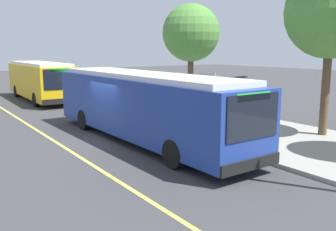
{
  "coord_description": "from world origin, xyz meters",
  "views": [
    {
      "loc": [
        14.67,
        -7.03,
        3.93
      ],
      "look_at": [
        2.24,
        1.57,
        1.23
      ],
      "focal_mm": 39.64,
      "sensor_mm": 36.0,
      "label": 1
    }
  ],
  "objects_px": {
    "transit_bus_main": "(143,104)",
    "transit_bus_second": "(40,80)",
    "waiting_bench": "(218,113)",
    "route_sign_post": "(212,95)"
  },
  "relations": [
    {
      "from": "transit_bus_second",
      "to": "waiting_bench",
      "type": "xyz_separation_m",
      "value": [
        15.06,
        4.84,
        -0.98
      ]
    },
    {
      "from": "transit_bus_main",
      "to": "transit_bus_second",
      "type": "relative_size",
      "value": 1.18
    },
    {
      "from": "transit_bus_main",
      "to": "waiting_bench",
      "type": "distance_m",
      "value": 5.14
    },
    {
      "from": "transit_bus_main",
      "to": "waiting_bench",
      "type": "bearing_deg",
      "value": 98.63
    },
    {
      "from": "waiting_bench",
      "to": "transit_bus_second",
      "type": "bearing_deg",
      "value": -162.16
    },
    {
      "from": "transit_bus_second",
      "to": "waiting_bench",
      "type": "bearing_deg",
      "value": 17.84
    },
    {
      "from": "transit_bus_second",
      "to": "waiting_bench",
      "type": "distance_m",
      "value": 15.85
    },
    {
      "from": "transit_bus_main",
      "to": "route_sign_post",
      "type": "relative_size",
      "value": 4.42
    },
    {
      "from": "transit_bus_second",
      "to": "route_sign_post",
      "type": "relative_size",
      "value": 3.77
    },
    {
      "from": "waiting_bench",
      "to": "route_sign_post",
      "type": "distance_m",
      "value": 3.39
    }
  ]
}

